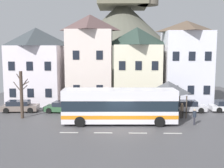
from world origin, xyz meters
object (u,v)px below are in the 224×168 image
Objects in this scene: townhouse_03 at (186,63)px; pedestrian_02 at (182,110)px; pedestrian_00 at (166,111)px; parked_car_01 at (20,106)px; bus_shelter at (168,87)px; public_bench at (160,106)px; townhouse_02 at (137,66)px; parked_car_00 at (63,107)px; parked_car_02 at (186,106)px; townhouse_01 at (90,60)px; bare_tree_00 at (22,94)px; townhouse_00 at (37,66)px; hilltop_castle at (123,41)px; transit_bus at (119,106)px; pedestrian_01 at (194,116)px.

townhouse_03 is 9.73m from pedestrian_02.
parked_car_01 is at bearing 168.96° from pedestrian_00.
public_bench is at bearing 101.50° from bus_shelter.
parked_car_00 is at bearing -146.35° from townhouse_02.
parked_car_02 is 3.04m from public_bench.
townhouse_01 reaches higher than public_bench.
pedestrian_00 is at bearing -0.54° from bare_tree_00.
parked_car_02 is 2.73× the size of pedestrian_00.
parked_car_01 is at bearing -95.90° from townhouse_00.
hilltop_castle is at bearing 70.91° from bare_tree_00.
bare_tree_00 is (-12.62, -8.81, -2.49)m from townhouse_02.
townhouse_00 is 13.44m from townhouse_02.
bare_tree_00 is (-19.08, -8.56, -2.89)m from townhouse_03.
townhouse_00 reaches higher than bare_tree_00.
hilltop_castle reaches higher than townhouse_00.
townhouse_02 is at bearing 116.42° from pedestrian_02.
townhouse_03 reaches higher than townhouse_02.
townhouse_02 reaches higher than parked_car_00.
bus_shelter is at bearing 33.71° from transit_bus.
pedestrian_00 is 3.13m from pedestrian_01.
hilltop_castle is at bearing 63.28° from parked_car_01.
pedestrian_00 reaches higher than public_bench.
bare_tree_00 reaches higher than public_bench.
townhouse_02 is 6.80× the size of public_bench.
parked_car_00 is at bearing -115.43° from townhouse_01.
bare_tree_00 is (-15.16, -4.18, 2.14)m from public_bench.
parked_car_01 is 0.85× the size of bare_tree_00.
hilltop_castle reaches higher than parked_car_02.
transit_bus is at bearing -128.56° from public_bench.
bus_shelter is at bearing -21.93° from townhouse_00.
hilltop_castle reaches higher than bus_shelter.
townhouse_03 is at bearing -152.60° from parked_car_00.
public_bench is (2.54, -4.63, -4.63)m from townhouse_02.
townhouse_00 is 21.60m from pedestrian_01.
townhouse_02 is 2.42× the size of parked_car_01.
townhouse_03 reaches higher than public_bench.
pedestrian_00 is (-3.93, -8.70, -4.67)m from townhouse_03.
hilltop_castle is 3.38× the size of transit_bus.
pedestrian_01 is (-1.60, -10.81, -4.62)m from townhouse_03.
pedestrian_00 is (15.97, -8.60, -4.24)m from townhouse_00.
parked_car_00 is at bearing 165.09° from pedestrian_00.
pedestrian_00 is at bearing -14.45° from parked_car_01.
transit_bus reaches higher than parked_car_01.
townhouse_02 reaches higher than pedestrian_00.
parked_car_02 is 3.42m from pedestrian_02.
hilltop_castle is 29.31m from public_bench.
pedestrian_02 is at bearing 0.99° from bare_tree_00.
transit_bus is 2.62× the size of parked_car_01.
parked_car_00 is 13.38m from pedestrian_02.
townhouse_02 is 12.80m from pedestrian_01.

